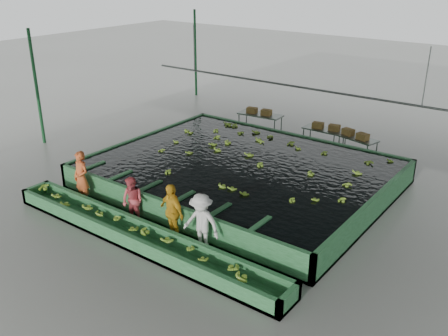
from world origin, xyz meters
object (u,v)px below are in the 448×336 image
Objects in this scene: box_stack_mid at (326,129)px; sorting_trough at (139,236)px; packing_table_right at (355,147)px; worker_b at (133,201)px; worker_a at (81,177)px; worker_d at (201,223)px; packing_table_left at (260,124)px; packing_table_mid at (324,138)px; box_stack_right at (355,137)px; flotation_tank at (241,174)px; worker_c at (172,212)px; box_stack_left at (259,114)px.

sorting_trough is at bearing -93.91° from box_stack_mid.
sorting_trough is 10.53m from packing_table_right.
worker_a is at bearing 176.82° from worker_b.
sorting_trough is 5.73× the size of worker_d.
packing_table_left reaches higher than sorting_trough.
box_stack_mid reaches higher than packing_table_right.
packing_table_mid is at bearing -0.13° from packing_table_left.
packing_table_left is 4.80m from packing_table_right.
box_stack_right reaches higher than sorting_trough.
box_stack_right reaches higher than flotation_tank.
worker_d is 9.53m from packing_table_right.
packing_table_mid is (1.71, 9.69, -0.33)m from worker_b.
worker_d reaches higher than worker_b.
sorting_trough is 3.60m from worker_a.
worker_c is at bearing -99.39° from box_stack_right.
worker_a is 1.04× the size of worker_d.
packing_table_left reaches higher than flotation_tank.
packing_table_mid is at bearing 170.98° from box_stack_right.
worker_a is 10.54m from packing_table_mid.
box_stack_left is (-4.84, 0.15, 0.52)m from packing_table_right.
worker_a is at bearing -120.59° from box_stack_right.
box_stack_right is at bearing -100.50° from packing_table_right.
packing_table_left is (0.80, 9.70, -0.43)m from worker_a.
worker_c is 10.23m from packing_table_left.
packing_table_left is at bearing 96.25° from worker_b.
worker_a is 4.03m from worker_c.
worker_a is at bearing -94.52° from box_stack_left.
packing_table_right is at bearing 79.50° from box_stack_right.
worker_c is 0.94× the size of packing_table_right.
box_stack_left reaches higher than flotation_tank.
worker_a is at bearing -113.29° from box_stack_mid.
worker_b is 0.81× the size of packing_table_mid.
box_stack_right is (1.56, 9.46, -0.03)m from worker_c.
box_stack_right is at bearing 78.22° from sorting_trough.
worker_c reaches higher than box_stack_left.
worker_d is 1.44× the size of box_stack_right.
box_stack_left is at bearing 104.43° from sorting_trough.
worker_b is at bearing -100.29° from box_stack_mid.
box_stack_left is (-1.65, 9.65, 0.19)m from worker_b.
worker_d is at bearing 12.67° from worker_c.
worker_a reaches higher than packing_table_mid.
box_stack_right is (-0.01, -0.05, 0.42)m from packing_table_right.
box_stack_right is (4.83, -0.20, -0.10)m from box_stack_left.
box_stack_right reaches higher than box_stack_mid.
worker_b is at bearing -167.33° from worker_c.
sorting_trough is 8.36× the size of box_stack_left.
worker_b is at bearing -108.59° from box_stack_right.
worker_c is (0.57, -4.30, 0.42)m from flotation_tank.
worker_d is 0.94× the size of packing_table_mid.
box_stack_mid is (-1.43, 0.18, 0.42)m from packing_table_right.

